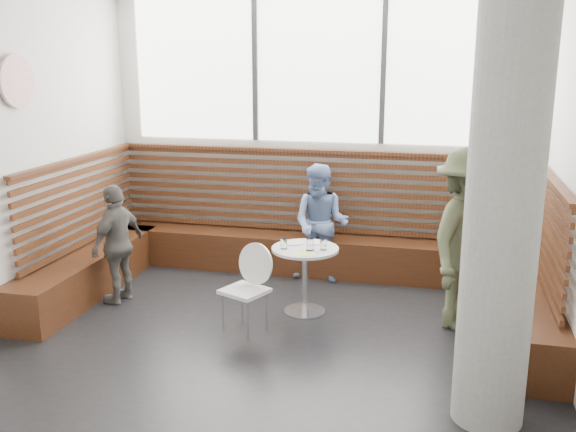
% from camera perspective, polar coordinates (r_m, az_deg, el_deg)
% --- Properties ---
extents(room, '(5.00, 5.00, 3.20)m').
position_cam_1_polar(room, '(5.23, -2.55, 3.83)').
color(room, silver).
rests_on(room, ground).
extents(booth, '(5.00, 2.50, 1.44)m').
position_cam_1_polar(booth, '(7.19, 1.44, -3.14)').
color(booth, '#391D0E').
rests_on(booth, ground).
extents(concrete_column, '(0.50, 0.50, 3.20)m').
position_cam_1_polar(concrete_column, '(4.46, 18.64, 1.31)').
color(concrete_column, gray).
rests_on(concrete_column, ground).
extents(wall_art, '(0.03, 0.50, 0.50)m').
position_cam_1_polar(wall_art, '(6.61, -22.96, 10.98)').
color(wall_art, white).
rests_on(wall_art, room).
extents(cafe_table, '(0.67, 0.67, 0.69)m').
position_cam_1_polar(cafe_table, '(6.41, 1.52, -4.49)').
color(cafe_table, silver).
rests_on(cafe_table, ground).
extents(cafe_chair, '(0.40, 0.39, 0.83)m').
position_cam_1_polar(cafe_chair, '(6.04, -3.72, -5.78)').
color(cafe_chair, white).
rests_on(cafe_chair, ground).
extents(adult_man, '(1.01, 1.28, 1.74)m').
position_cam_1_polar(adult_man, '(6.19, 15.57, -2.00)').
color(adult_man, '#424830').
rests_on(adult_man, ground).
extents(child_back, '(0.72, 0.59, 1.36)m').
position_cam_1_polar(child_back, '(7.28, 2.95, -0.69)').
color(child_back, '#718DC5').
rests_on(child_back, ground).
extents(child_left, '(0.45, 0.78, 1.26)m').
position_cam_1_polar(child_left, '(6.92, -14.89, -2.39)').
color(child_left, '#5D5954').
rests_on(child_left, ground).
extents(plate_near, '(0.20, 0.20, 0.01)m').
position_cam_1_polar(plate_near, '(6.49, 0.53, -2.39)').
color(plate_near, white).
rests_on(plate_near, cafe_table).
extents(plate_far, '(0.19, 0.19, 0.01)m').
position_cam_1_polar(plate_far, '(6.51, 2.49, -2.37)').
color(plate_far, white).
rests_on(plate_far, cafe_table).
extents(glass_left, '(0.07, 0.07, 0.10)m').
position_cam_1_polar(glass_left, '(6.30, -0.37, -2.47)').
color(glass_left, white).
rests_on(glass_left, cafe_table).
extents(glass_mid, '(0.08, 0.08, 0.12)m').
position_cam_1_polar(glass_mid, '(6.25, 1.98, -2.54)').
color(glass_mid, white).
rests_on(glass_mid, cafe_table).
extents(glass_right, '(0.07, 0.07, 0.11)m').
position_cam_1_polar(glass_right, '(6.28, 3.18, -2.54)').
color(glass_right, white).
rests_on(glass_right, cafe_table).
extents(menu_card, '(0.23, 0.18, 0.00)m').
position_cam_1_polar(menu_card, '(6.15, 1.52, -3.39)').
color(menu_card, '#A5C64C').
rests_on(menu_card, cafe_table).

